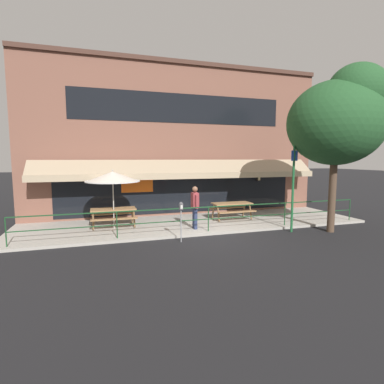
# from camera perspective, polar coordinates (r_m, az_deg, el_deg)

# --- Properties ---
(ground_plane) EXTENTS (120.00, 120.00, 0.00)m
(ground_plane) POSITION_cam_1_polar(r_m,az_deg,el_deg) (11.52, 3.66, -8.25)
(ground_plane) COLOR black
(patio_deck) EXTENTS (15.00, 4.00, 0.10)m
(patio_deck) POSITION_cam_1_polar(r_m,az_deg,el_deg) (13.34, 0.53, -5.98)
(patio_deck) COLOR #ADA89E
(patio_deck) RESTS_ON ground
(restaurant_building) EXTENTS (15.00, 1.60, 7.61)m
(restaurant_building) POSITION_cam_1_polar(r_m,az_deg,el_deg) (15.18, -2.10, 9.68)
(restaurant_building) COLOR brown
(restaurant_building) RESTS_ON ground
(patio_railing) EXTENTS (13.84, 0.04, 0.97)m
(patio_railing) POSITION_cam_1_polar(r_m,az_deg,el_deg) (11.62, 3.15, -4.09)
(patio_railing) COLOR #194723
(patio_railing) RESTS_ON patio_deck
(picnic_table_left) EXTENTS (1.80, 1.42, 0.76)m
(picnic_table_left) POSITION_cam_1_polar(r_m,az_deg,el_deg) (12.73, -14.73, -3.78)
(picnic_table_left) COLOR #997047
(picnic_table_left) RESTS_ON patio_deck
(picnic_table_centre) EXTENTS (1.80, 1.42, 0.76)m
(picnic_table_centre) POSITION_cam_1_polar(r_m,az_deg,el_deg) (14.01, 7.60, -2.70)
(picnic_table_centre) COLOR #997047
(picnic_table_centre) RESTS_ON patio_deck
(patio_umbrella_left) EXTENTS (2.14, 2.14, 2.38)m
(patio_umbrella_left) POSITION_cam_1_polar(r_m,az_deg,el_deg) (12.33, -14.87, 2.79)
(patio_umbrella_left) COLOR #B7B2A8
(patio_umbrella_left) RESTS_ON patio_deck
(pedestrian_walking) EXTENTS (0.26, 0.62, 1.71)m
(pedestrian_walking) POSITION_cam_1_polar(r_m,az_deg,el_deg) (11.96, 0.56, -2.52)
(pedestrian_walking) COLOR navy
(pedestrian_walking) RESTS_ON patio_deck
(parking_meter_near) EXTENTS (0.15, 0.16, 1.42)m
(parking_meter_near) POSITION_cam_1_polar(r_m,az_deg,el_deg) (10.37, -2.11, -3.41)
(parking_meter_near) COLOR gray
(parking_meter_near) RESTS_ON ground
(street_sign_pole) EXTENTS (0.28, 0.09, 4.19)m
(street_sign_pole) POSITION_cam_1_polar(r_m,az_deg,el_deg) (12.35, 18.74, 2.55)
(street_sign_pole) COLOR #1E6033
(street_sign_pole) RESTS_ON ground
(street_tree_curbside) EXTENTS (3.78, 3.40, 6.43)m
(street_tree_curbside) POSITION_cam_1_polar(r_m,az_deg,el_deg) (13.05, 26.36, 12.57)
(street_tree_curbside) COLOR brown
(street_tree_curbside) RESTS_ON ground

